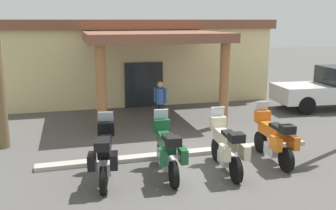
{
  "coord_description": "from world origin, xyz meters",
  "views": [
    {
      "loc": [
        -3.66,
        -9.55,
        4.01
      ],
      "look_at": [
        -0.27,
        2.39,
        1.2
      ],
      "focal_mm": 40.21,
      "sensor_mm": 36.0,
      "label": 1
    }
  ],
  "objects_px": {
    "motorcycle_orange": "(274,138)",
    "pickup_truck_white": "(334,89)",
    "motel_building": "(134,58)",
    "motorcycle_black": "(105,154)",
    "pedestrian": "(160,100)",
    "motorcycle_green": "(167,150)",
    "motorcycle_cream": "(227,147)"
  },
  "relations": [
    {
      "from": "motorcycle_orange",
      "to": "pickup_truck_white",
      "type": "height_order",
      "value": "pickup_truck_white"
    },
    {
      "from": "motorcycle_cream",
      "to": "pickup_truck_white",
      "type": "xyz_separation_m",
      "value": [
        7.84,
        5.49,
        0.24
      ]
    },
    {
      "from": "motel_building",
      "to": "motorcycle_black",
      "type": "distance_m",
      "value": 11.08
    },
    {
      "from": "motel_building",
      "to": "pedestrian",
      "type": "bearing_deg",
      "value": -90.25
    },
    {
      "from": "pedestrian",
      "to": "motorcycle_green",
      "type": "bearing_deg",
      "value": -155.42
    },
    {
      "from": "motel_building",
      "to": "motorcycle_black",
      "type": "height_order",
      "value": "motel_building"
    },
    {
      "from": "motel_building",
      "to": "motorcycle_orange",
      "type": "distance_m",
      "value": 10.91
    },
    {
      "from": "motorcycle_black",
      "to": "motorcycle_green",
      "type": "distance_m",
      "value": 1.61
    },
    {
      "from": "motorcycle_green",
      "to": "motorcycle_cream",
      "type": "height_order",
      "value": "same"
    },
    {
      "from": "motorcycle_orange",
      "to": "motel_building",
      "type": "bearing_deg",
      "value": 14.61
    },
    {
      "from": "motorcycle_orange",
      "to": "pickup_truck_white",
      "type": "bearing_deg",
      "value": -46.36
    },
    {
      "from": "motorcycle_black",
      "to": "motorcycle_green",
      "type": "xyz_separation_m",
      "value": [
        1.61,
        -0.13,
        0.0
      ]
    },
    {
      "from": "motorcycle_black",
      "to": "motorcycle_orange",
      "type": "height_order",
      "value": "same"
    },
    {
      "from": "motorcycle_orange",
      "to": "pickup_truck_white",
      "type": "distance_m",
      "value": 8.12
    },
    {
      "from": "motorcycle_cream",
      "to": "motel_building",
      "type": "bearing_deg",
      "value": 7.33
    },
    {
      "from": "motorcycle_green",
      "to": "pickup_truck_white",
      "type": "height_order",
      "value": "pickup_truck_white"
    },
    {
      "from": "pedestrian",
      "to": "pickup_truck_white",
      "type": "xyz_separation_m",
      "value": [
        8.39,
        0.6,
        -0.07
      ]
    },
    {
      "from": "pedestrian",
      "to": "pickup_truck_white",
      "type": "bearing_deg",
      "value": -48.73
    },
    {
      "from": "pickup_truck_white",
      "to": "motorcycle_black",
      "type": "bearing_deg",
      "value": -149.1
    },
    {
      "from": "pedestrian",
      "to": "motorcycle_cream",
      "type": "bearing_deg",
      "value": -136.43
    },
    {
      "from": "motorcycle_black",
      "to": "motorcycle_cream",
      "type": "distance_m",
      "value": 3.22
    },
    {
      "from": "motel_building",
      "to": "pedestrian",
      "type": "xyz_separation_m",
      "value": [
        -0.13,
        -6.03,
        -1.07
      ]
    },
    {
      "from": "pedestrian",
      "to": "motorcycle_orange",
      "type": "bearing_deg",
      "value": -117.72
    },
    {
      "from": "motorcycle_green",
      "to": "motorcycle_cream",
      "type": "bearing_deg",
      "value": -91.71
    },
    {
      "from": "motorcycle_black",
      "to": "motorcycle_orange",
      "type": "distance_m",
      "value": 4.82
    },
    {
      "from": "motorcycle_green",
      "to": "motorcycle_orange",
      "type": "height_order",
      "value": "same"
    },
    {
      "from": "motorcycle_black",
      "to": "pickup_truck_white",
      "type": "bearing_deg",
      "value": -54.51
    },
    {
      "from": "motel_building",
      "to": "pickup_truck_white",
      "type": "bearing_deg",
      "value": -32.35
    },
    {
      "from": "motel_building",
      "to": "motorcycle_green",
      "type": "height_order",
      "value": "motel_building"
    },
    {
      "from": "motorcycle_green",
      "to": "motorcycle_orange",
      "type": "relative_size",
      "value": 1.0
    },
    {
      "from": "motorcycle_cream",
      "to": "motorcycle_black",
      "type": "bearing_deg",
      "value": 90.09
    },
    {
      "from": "motorcycle_orange",
      "to": "pedestrian",
      "type": "bearing_deg",
      "value": 28.93
    }
  ]
}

